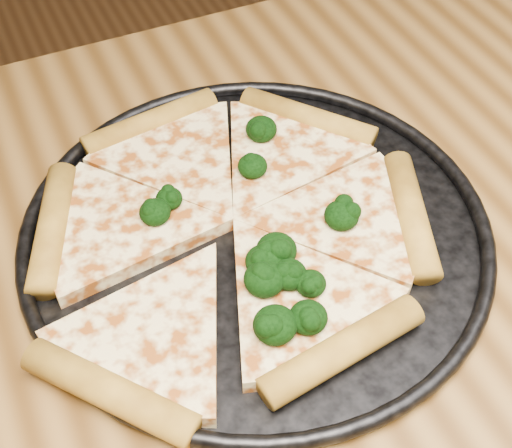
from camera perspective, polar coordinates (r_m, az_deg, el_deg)
name	(u,v)px	position (r m, az deg, el deg)	size (l,w,h in m)	color
dining_table	(328,436)	(0.59, 5.62, -16.05)	(1.20, 0.90, 0.75)	brown
pizza_pan	(256,231)	(0.58, 0.00, -0.55)	(0.37, 0.37, 0.02)	black
pizza	(231,225)	(0.57, -1.99, -0.07)	(0.34, 0.32, 0.02)	#FFE59C
broccoli_florets	(269,245)	(0.54, 0.99, -1.66)	(0.16, 0.22, 0.02)	black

